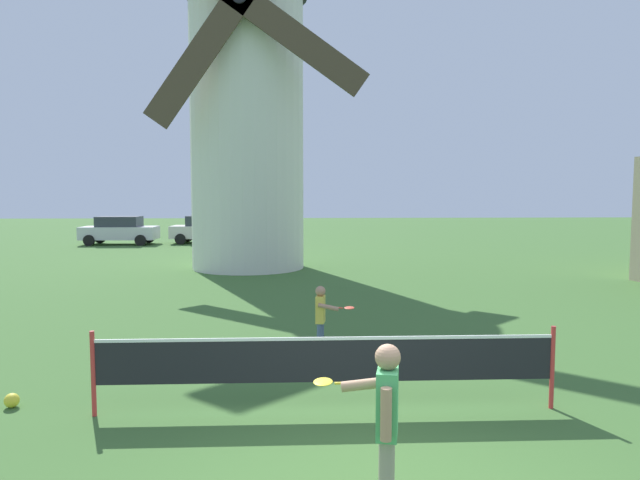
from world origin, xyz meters
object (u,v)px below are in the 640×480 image
object	(u,v)px
windmill	(247,99)
stray_ball	(12,400)
player_near	(385,417)
parked_car_silver	(120,230)
parked_car_cream	(209,229)
player_far	(322,315)
tennis_net	(327,360)

from	to	relation	value
windmill	stray_ball	xyz separation A→B (m)	(-1.98, -14.04, -6.24)
stray_ball	windmill	bearing A→B (deg)	81.98
player_near	parked_car_silver	world-z (taller)	parked_car_silver
parked_car_cream	player_far	bearing A→B (deg)	-76.50
tennis_net	parked_car_silver	bearing A→B (deg)	112.39
tennis_net	stray_ball	size ratio (longest dim) A/B	31.34
windmill	stray_ball	distance (m)	15.49
tennis_net	player_near	distance (m)	2.33
windmill	parked_car_silver	bearing A→B (deg)	127.91
tennis_net	parked_car_cream	xyz separation A→B (m)	(-5.33, 25.20, 0.12)
tennis_net	parked_car_cream	world-z (taller)	parked_car_cream
windmill	tennis_net	xyz separation A→B (m)	(2.18, -14.38, -5.64)
player_near	parked_car_silver	distance (m)	28.86
windmill	parked_car_cream	size ratio (longest dim) A/B	3.21
parked_car_cream	stray_ball	bearing A→B (deg)	-87.32
windmill	player_far	size ratio (longest dim) A/B	11.25
windmill	player_near	world-z (taller)	windmill
tennis_net	player_near	bearing A→B (deg)	-80.42
stray_ball	parked_car_cream	bearing A→B (deg)	92.68
tennis_net	parked_car_silver	xyz separation A→B (m)	(-10.13, 24.58, 0.12)
player_far	stray_ball	distance (m)	4.90
player_far	parked_car_cream	distance (m)	23.09
player_near	parked_car_silver	size ratio (longest dim) A/B	0.37
player_far	stray_ball	bearing A→B (deg)	-150.29
tennis_net	parked_car_cream	distance (m)	25.75
parked_car_cream	player_near	bearing A→B (deg)	-78.26
windmill	stray_ball	size ratio (longest dim) A/B	70.42
windmill	parked_car_silver	xyz separation A→B (m)	(-7.95, 10.20, -5.52)
windmill	player_far	bearing A→B (deg)	-79.07
player_near	player_far	distance (m)	5.05
player_far	parked_car_silver	world-z (taller)	parked_car_silver
tennis_net	parked_car_cream	size ratio (longest dim) A/B	1.43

